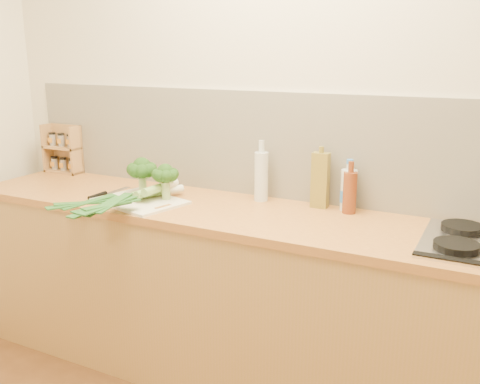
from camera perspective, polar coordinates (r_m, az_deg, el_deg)
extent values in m
plane|color=beige|center=(2.69, 4.92, 7.62)|extent=(3.50, 0.00, 3.50)
cube|color=silver|center=(2.70, 4.78, 4.86)|extent=(3.20, 0.02, 0.54)
cube|color=#AA7F46|center=(2.68, 2.03, -11.93)|extent=(3.20, 0.60, 0.86)
cube|color=#BF8438|center=(2.51, 2.13, -2.71)|extent=(3.20, 0.62, 0.04)
cylinder|color=black|center=(2.18, 22.10, -5.37)|extent=(0.17, 0.17, 0.03)
cylinder|color=black|center=(2.40, 22.64, -3.54)|extent=(0.17, 0.17, 0.03)
cube|color=white|center=(2.72, -10.61, -0.98)|extent=(0.49, 0.41, 0.01)
cylinder|color=#91AE65|center=(2.83, -10.34, 0.69)|extent=(0.04, 0.04, 0.08)
sphere|color=#17360E|center=(2.81, -10.44, 2.69)|extent=(0.10, 0.10, 0.10)
sphere|color=#17360E|center=(2.79, -9.70, 2.29)|extent=(0.07, 0.07, 0.07)
sphere|color=#17360E|center=(2.82, -9.56, 2.46)|extent=(0.07, 0.07, 0.07)
sphere|color=#17360E|center=(2.85, -10.06, 2.56)|extent=(0.07, 0.07, 0.07)
sphere|color=#17360E|center=(2.85, -10.83, 2.52)|extent=(0.07, 0.07, 0.07)
sphere|color=#17360E|center=(2.82, -11.30, 2.37)|extent=(0.07, 0.07, 0.07)
sphere|color=#17360E|center=(2.78, -11.11, 2.21)|extent=(0.07, 0.07, 0.07)
sphere|color=#17360E|center=(2.77, -10.40, 2.18)|extent=(0.07, 0.07, 0.07)
cylinder|color=#91AE65|center=(2.70, -7.91, 0.15)|extent=(0.04, 0.04, 0.09)
sphere|color=#17360E|center=(2.68, -7.98, 2.13)|extent=(0.08, 0.08, 0.08)
sphere|color=#17360E|center=(2.66, -7.29, 1.77)|extent=(0.06, 0.06, 0.06)
sphere|color=#17360E|center=(2.69, -7.19, 1.93)|extent=(0.06, 0.06, 0.06)
sphere|color=#17360E|center=(2.72, -7.67, 2.02)|extent=(0.06, 0.06, 0.06)
sphere|color=#17360E|center=(2.71, -8.37, 1.99)|extent=(0.06, 0.06, 0.06)
sphere|color=#17360E|center=(2.69, -8.77, 1.85)|extent=(0.06, 0.06, 0.06)
sphere|color=#17360E|center=(2.66, -8.57, 1.70)|extent=(0.06, 0.06, 0.06)
sphere|color=#17360E|center=(2.64, -7.91, 1.66)|extent=(0.06, 0.06, 0.06)
cylinder|color=white|center=(2.80, -7.33, 0.22)|extent=(0.10, 0.13, 0.04)
cylinder|color=#80AC56|center=(2.74, -9.89, -0.18)|extent=(0.12, 0.16, 0.04)
cube|color=#1C4D1B|center=(2.64, -16.01, -1.12)|extent=(0.23, 0.26, 0.02)
cube|color=#1C4D1B|center=(2.63, -16.43, -1.14)|extent=(0.21, 0.32, 0.01)
cube|color=#1C4D1B|center=(2.64, -15.81, -1.01)|extent=(0.13, 0.28, 0.02)
cylinder|color=white|center=(2.81, -8.04, 0.65)|extent=(0.05, 0.13, 0.04)
cylinder|color=#80AC56|center=(2.71, -9.88, 0.02)|extent=(0.05, 0.16, 0.04)
cube|color=#1C4D1B|center=(2.48, -14.49, -1.58)|extent=(0.11, 0.30, 0.02)
cube|color=#1C4D1B|center=(2.47, -14.82, -1.65)|extent=(0.07, 0.34, 0.01)
cube|color=#1C4D1B|center=(2.49, -14.34, -1.44)|extent=(0.08, 0.28, 0.02)
cylinder|color=white|center=(2.77, -7.60, 0.82)|extent=(0.05, 0.12, 0.04)
cylinder|color=#80AC56|center=(2.67, -9.22, 0.24)|extent=(0.05, 0.15, 0.04)
cube|color=#1C4D1B|center=(2.46, -13.50, -1.28)|extent=(0.11, 0.30, 0.02)
cube|color=#1C4D1B|center=(2.44, -13.82, -1.35)|extent=(0.07, 0.34, 0.01)
cube|color=#1C4D1B|center=(2.46, -13.35, -1.13)|extent=(0.09, 0.28, 0.02)
cube|color=silver|center=(2.96, -12.94, 0.13)|extent=(0.04, 0.18, 0.00)
cylinder|color=black|center=(2.85, -14.96, -0.37)|extent=(0.03, 0.12, 0.02)
cube|color=#A78247|center=(3.51, -17.99, 4.49)|extent=(0.25, 0.01, 0.30)
cube|color=#A78247|center=(3.50, -18.26, 2.11)|extent=(0.25, 0.10, 0.01)
cube|color=#A78247|center=(3.48, -18.46, 4.53)|extent=(0.25, 0.10, 0.01)
cube|color=#A78247|center=(3.56, -19.78, 4.49)|extent=(0.01, 0.10, 0.30)
cube|color=#A78247|center=(3.40, -17.05, 4.25)|extent=(0.01, 0.10, 0.30)
cylinder|color=gray|center=(3.55, -19.16, 2.88)|extent=(0.04, 0.04, 0.07)
cylinder|color=gray|center=(3.50, -18.31, 2.78)|extent=(0.04, 0.04, 0.07)
cylinder|color=gray|center=(3.44, -17.44, 2.68)|extent=(0.04, 0.04, 0.07)
cylinder|color=gray|center=(3.52, -19.37, 5.28)|extent=(0.04, 0.04, 0.07)
cylinder|color=gray|center=(3.47, -18.51, 5.22)|extent=(0.04, 0.04, 0.07)
cylinder|color=gray|center=(3.42, -17.63, 5.16)|extent=(0.04, 0.04, 0.07)
cube|color=olive|center=(2.59, 8.55, 1.23)|extent=(0.08, 0.05, 0.27)
cylinder|color=olive|center=(2.55, 8.68, 4.49)|extent=(0.02, 0.02, 0.03)
cylinder|color=silver|center=(2.68, 2.28, 1.65)|extent=(0.07, 0.07, 0.25)
cylinder|color=silver|center=(2.65, 2.31, 4.89)|extent=(0.03, 0.03, 0.06)
cylinder|color=brown|center=(2.53, 11.63, -0.07)|extent=(0.06, 0.06, 0.20)
cylinder|color=brown|center=(2.50, 11.77, 2.64)|extent=(0.03, 0.03, 0.05)
cylinder|color=silver|center=(2.57, 11.49, 0.20)|extent=(0.08, 0.08, 0.20)
cylinder|color=silver|center=(2.55, 11.62, 2.65)|extent=(0.03, 0.03, 0.03)
cylinder|color=#3878D3|center=(2.58, 11.46, -0.43)|extent=(0.08, 0.08, 0.06)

